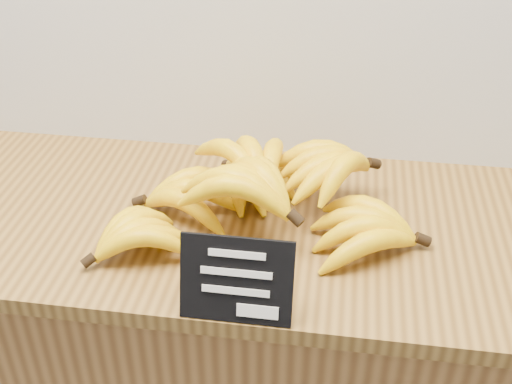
# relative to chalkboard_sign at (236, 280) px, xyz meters

# --- Properties ---
(counter_top) EXTENTS (1.43, 0.54, 0.03)m
(counter_top) POSITION_rel_chalkboard_sign_xyz_m (-0.00, 0.25, -0.08)
(counter_top) COLOR olive
(counter_top) RESTS_ON counter
(chalkboard_sign) EXTENTS (0.17, 0.04, 0.13)m
(chalkboard_sign) POSITION_rel_chalkboard_sign_xyz_m (0.00, 0.00, 0.00)
(chalkboard_sign) COLOR black
(chalkboard_sign) RESTS_ON counter_top
(banana_pile) EXTENTS (0.59, 0.40, 0.13)m
(banana_pile) POSITION_rel_chalkboard_sign_xyz_m (-0.00, 0.25, -0.01)
(banana_pile) COLOR yellow
(banana_pile) RESTS_ON counter_top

